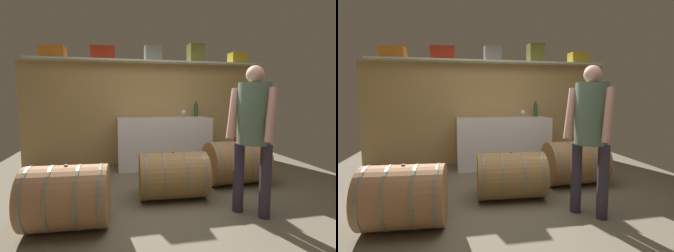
% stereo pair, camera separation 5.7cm
% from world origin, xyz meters
% --- Properties ---
extents(ground_plane, '(6.02, 7.80, 0.02)m').
position_xyz_m(ground_plane, '(0.00, 0.58, -0.01)').
color(ground_plane, '#6D6451').
extents(back_wall_panel, '(4.82, 0.10, 1.98)m').
position_xyz_m(back_wall_panel, '(0.00, 2.30, 0.99)').
color(back_wall_panel, tan).
rests_on(back_wall_panel, ground).
extents(high_shelf_board, '(4.43, 0.40, 0.03)m').
position_xyz_m(high_shelf_board, '(0.00, 2.15, 1.99)').
color(high_shelf_board, silver).
rests_on(high_shelf_board, back_wall_panel).
extents(toolcase_orange, '(0.45, 0.31, 0.20)m').
position_xyz_m(toolcase_orange, '(-1.77, 2.15, 2.11)').
color(toolcase_orange, orange).
rests_on(toolcase_orange, high_shelf_board).
extents(toolcase_red, '(0.44, 0.22, 0.24)m').
position_xyz_m(toolcase_red, '(-0.91, 2.15, 2.13)').
color(toolcase_red, red).
rests_on(toolcase_red, high_shelf_board).
extents(toolcase_grey, '(0.32, 0.25, 0.28)m').
position_xyz_m(toolcase_grey, '(0.02, 2.15, 2.15)').
color(toolcase_grey, gray).
rests_on(toolcase_grey, high_shelf_board).
extents(toolcase_olive, '(0.31, 0.26, 0.35)m').
position_xyz_m(toolcase_olive, '(0.88, 2.15, 2.18)').
color(toolcase_olive, olive).
rests_on(toolcase_olive, high_shelf_board).
extents(toolcase_yellow, '(0.36, 0.27, 0.21)m').
position_xyz_m(toolcase_yellow, '(1.79, 2.15, 2.11)').
color(toolcase_yellow, gold).
rests_on(toolcase_yellow, high_shelf_board).
extents(work_cabinet, '(1.73, 0.64, 0.94)m').
position_xyz_m(work_cabinet, '(0.18, 1.92, 0.47)').
color(work_cabinet, white).
rests_on(work_cabinet, ground).
extents(wine_bottle_green, '(0.08, 0.08, 0.31)m').
position_xyz_m(wine_bottle_green, '(0.88, 2.09, 1.08)').
color(wine_bottle_green, '#2F5831').
rests_on(wine_bottle_green, work_cabinet).
extents(wine_glass, '(0.08, 0.08, 0.15)m').
position_xyz_m(wine_glass, '(0.53, 1.76, 1.04)').
color(wine_glass, white).
rests_on(wine_glass, work_cabinet).
extents(wine_barrel_near, '(0.89, 0.68, 0.66)m').
position_xyz_m(wine_barrel_near, '(1.05, 0.70, 0.33)').
color(wine_barrel_near, '#A17041').
rests_on(wine_barrel_near, ground).
extents(wine_barrel_far, '(0.90, 0.65, 0.61)m').
position_xyz_m(wine_barrel_far, '(-0.01, 0.34, 0.30)').
color(wine_barrel_far, olive).
rests_on(wine_barrel_far, ground).
extents(wine_barrel_flank, '(0.84, 0.69, 0.65)m').
position_xyz_m(wine_barrel_flank, '(-1.22, -0.21, 0.32)').
color(wine_barrel_flank, '#A6744A').
rests_on(wine_barrel_flank, ground).
extents(tasting_cup, '(0.06, 0.06, 0.06)m').
position_xyz_m(tasting_cup, '(1.04, 0.70, 0.69)').
color(tasting_cup, red).
rests_on(tasting_cup, wine_barrel_near).
extents(winemaker_pouring, '(0.49, 0.49, 1.65)m').
position_xyz_m(winemaker_pouring, '(0.72, -0.32, 1.01)').
color(winemaker_pouring, '#342C3E').
rests_on(winemaker_pouring, ground).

